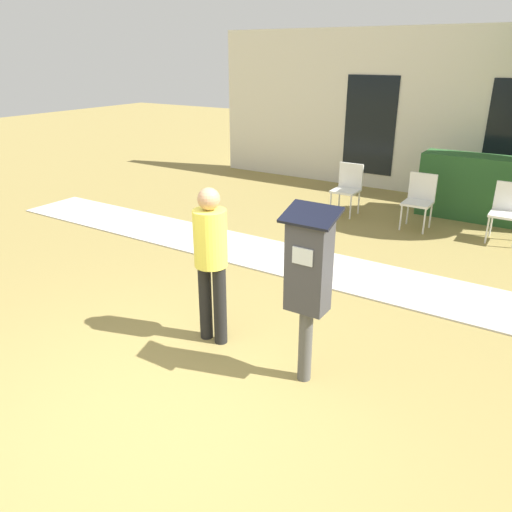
% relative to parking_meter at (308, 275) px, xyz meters
% --- Properties ---
extents(ground_plane, '(40.00, 40.00, 0.00)m').
position_rel_parking_meter_xyz_m(ground_plane, '(-0.69, -1.04, -1.02)').
color(ground_plane, olive).
extents(sidewalk, '(12.00, 1.10, 0.02)m').
position_rel_parking_meter_xyz_m(sidewalk, '(-0.69, 2.34, -1.01)').
color(sidewalk, beige).
rests_on(sidewalk, ground).
extents(building_facade, '(10.00, 0.26, 3.20)m').
position_rel_parking_meter_xyz_m(building_facade, '(-0.69, 7.03, 0.58)').
color(building_facade, silver).
rests_on(building_facade, ground).
extents(parking_meter, '(0.44, 0.31, 1.59)m').
position_rel_parking_meter_xyz_m(parking_meter, '(0.00, 0.00, 0.00)').
color(parking_meter, '#4C4C4C').
rests_on(parking_meter, ground).
extents(person_standing, '(0.32, 0.32, 1.58)m').
position_rel_parking_meter_xyz_m(person_standing, '(-1.08, 0.10, -0.09)').
color(person_standing, black).
rests_on(person_standing, ground).
extents(outdoor_chair_left, '(0.44, 0.44, 0.90)m').
position_rel_parking_meter_xyz_m(outdoor_chair_left, '(-1.66, 4.85, -0.49)').
color(outdoor_chair_left, white).
rests_on(outdoor_chair_left, ground).
extents(outdoor_chair_middle, '(0.44, 0.44, 0.90)m').
position_rel_parking_meter_xyz_m(outdoor_chair_middle, '(-0.36, 4.74, -0.49)').
color(outdoor_chair_middle, white).
rests_on(outdoor_chair_middle, ground).
extents(outdoor_chair_right, '(0.44, 0.44, 0.90)m').
position_rel_parking_meter_xyz_m(outdoor_chair_right, '(0.95, 4.83, -0.49)').
color(outdoor_chair_right, white).
rests_on(outdoor_chair_right, ground).
extents(hedge_row, '(2.13, 0.60, 1.10)m').
position_rel_parking_meter_xyz_m(hedge_row, '(0.46, 5.78, -0.47)').
color(hedge_row, '#285628').
rests_on(hedge_row, ground).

